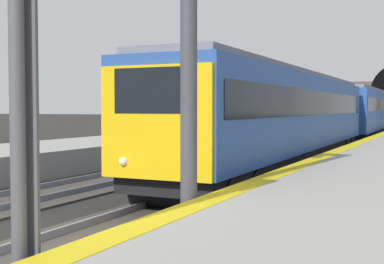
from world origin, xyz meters
TOP-DOWN VIEW (x-y plane):
  - ground_plane at (0.00, 0.00)m, footprint 320.00×320.00m
  - platform_right_edge_strip at (0.00, -2.28)m, footprint 112.00×0.50m
  - track_main_line at (0.00, 0.00)m, footprint 160.00×2.77m
  - train_main_approaching at (34.86, -0.00)m, footprint 63.25×3.08m
  - train_adjacent_platform at (47.99, 4.22)m, footprint 63.33×3.15m
  - railway_signal_near at (-2.30, -1.75)m, footprint 0.39×0.38m

SIDE VIEW (x-z plane):
  - ground_plane at x=0.00m, z-range 0.00..0.00m
  - track_main_line at x=0.00m, z-range -0.06..0.15m
  - platform_right_edge_strip at x=0.00m, z-range 0.94..0.95m
  - train_main_approaching at x=34.86m, z-range 0.27..4.05m
  - train_adjacent_platform at x=47.99m, z-range -0.15..4.71m
  - railway_signal_near at x=-2.30m, z-range 0.55..5.82m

